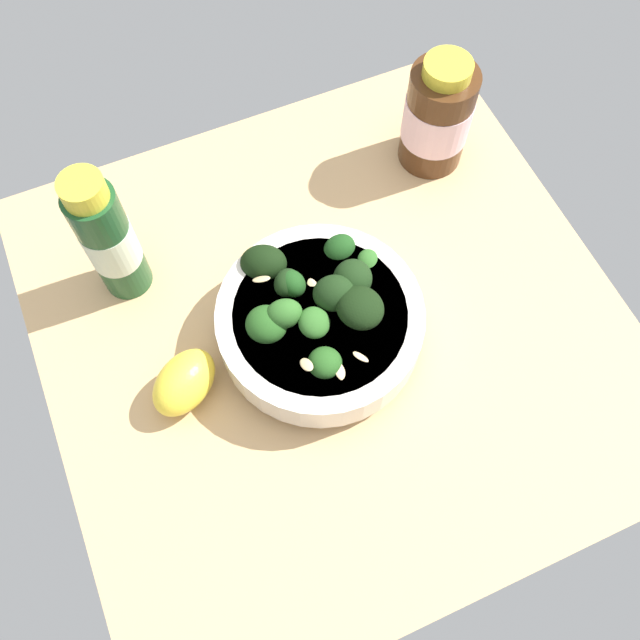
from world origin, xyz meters
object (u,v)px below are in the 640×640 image
at_px(lemon_wedge, 184,382).
at_px(bottle_tall, 437,116).
at_px(bowl_of_broccoli, 319,318).
at_px(bottle_short, 109,239).

xyz_separation_m(lemon_wedge, bottle_tall, (0.35, 0.16, 0.04)).
height_order(bowl_of_broccoli, lemon_wedge, bowl_of_broccoli).
distance_m(lemon_wedge, bottle_short, 0.15).
distance_m(bowl_of_broccoli, bottle_tall, 0.26).
height_order(lemon_wedge, bottle_tall, bottle_tall).
relative_size(bowl_of_broccoli, bottle_short, 1.20).
distance_m(bowl_of_broccoli, bottle_short, 0.21).
bearing_deg(bowl_of_broccoli, lemon_wedge, -177.82).
relative_size(bowl_of_broccoli, bottle_tall, 1.46).
bearing_deg(bottle_tall, lemon_wedge, -154.70).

